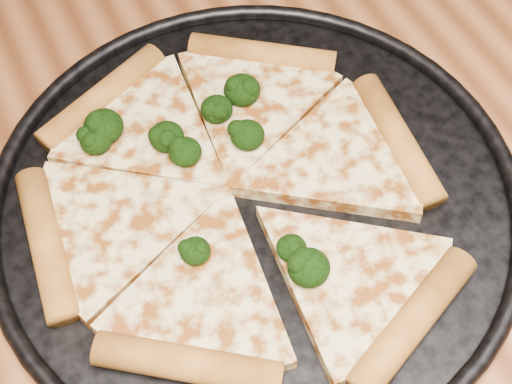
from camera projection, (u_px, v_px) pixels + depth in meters
name	position (u px, v px, depth m)	size (l,w,h in m)	color
pizza_pan	(256.00, 198.00, 0.56)	(0.40, 0.40, 0.02)	black
pizza	(234.00, 192.00, 0.55)	(0.31, 0.34, 0.02)	beige
broccoli_florets	(201.00, 155.00, 0.56)	(0.15, 0.20, 0.02)	black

